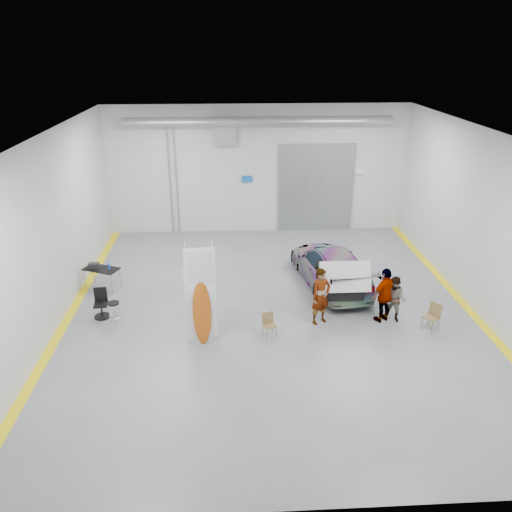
{
  "coord_description": "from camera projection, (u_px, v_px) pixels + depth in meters",
  "views": [
    {
      "loc": [
        -1.35,
        -15.01,
        8.56
      ],
      "look_at": [
        -0.44,
        1.31,
        1.5
      ],
      "focal_mm": 35.0,
      "sensor_mm": 36.0,
      "label": 1
    }
  ],
  "objects": [
    {
      "name": "folding_chair_near",
      "position": [
        269.0,
        329.0,
        15.62
      ],
      "size": [
        0.46,
        0.48,
        0.78
      ],
      "rotation": [
        0.0,
        0.0,
        0.28
      ],
      "color": "olive",
      "rests_on": "ground"
    },
    {
      "name": "person_a",
      "position": [
        321.0,
        296.0,
        16.12
      ],
      "size": [
        0.84,
        0.74,
        1.94
      ],
      "primitive_type": "imported",
      "rotation": [
        0.0,
        0.0,
        0.49
      ],
      "color": "#8F614E",
      "rests_on": "ground"
    },
    {
      "name": "shop_stool",
      "position": [
        115.0,
        313.0,
        16.31
      ],
      "size": [
        0.39,
        0.39,
        0.76
      ],
      "rotation": [
        0.0,
        0.0,
        0.25
      ],
      "color": "black",
      "rests_on": "ground"
    },
    {
      "name": "surfboard_display",
      "position": [
        200.0,
        304.0,
        14.89
      ],
      "size": [
        0.94,
        0.33,
        3.32
      ],
      "rotation": [
        0.0,
        0.0,
        0.13
      ],
      "color": "white",
      "rests_on": "ground"
    },
    {
      "name": "work_table",
      "position": [
        99.0,
        268.0,
        18.47
      ],
      "size": [
        1.44,
        1.1,
        1.05
      ],
      "rotation": [
        0.0,
        0.0,
        -0.41
      ],
      "color": "gray",
      "rests_on": "ground"
    },
    {
      "name": "person_c",
      "position": [
        385.0,
        295.0,
        16.24
      ],
      "size": [
        1.18,
        0.92,
        1.9
      ],
      "primitive_type": "imported",
      "rotation": [
        0.0,
        0.0,
        3.64
      ],
      "color": "olive",
      "rests_on": "ground"
    },
    {
      "name": "sedan_car",
      "position": [
        331.0,
        266.0,
        18.86
      ],
      "size": [
        2.77,
        5.31,
        1.47
      ],
      "primitive_type": "imported",
      "rotation": [
        0.0,
        0.0,
        3.28
      ],
      "color": "silver",
      "rests_on": "ground"
    },
    {
      "name": "room_shell",
      "position": [
        274.0,
        179.0,
        17.65
      ],
      "size": [
        14.02,
        16.18,
        6.01
      ],
      "color": "silver",
      "rests_on": "ground"
    },
    {
      "name": "person_b",
      "position": [
        395.0,
        299.0,
        16.32
      ],
      "size": [
        0.97,
        0.95,
        1.57
      ],
      "primitive_type": "imported",
      "rotation": [
        0.0,
        0.0,
        -0.73
      ],
      "color": "#547A9B",
      "rests_on": "ground"
    },
    {
      "name": "folding_chair_far",
      "position": [
        430.0,
        322.0,
        15.97
      ],
      "size": [
        0.58,
        0.69,
        0.9
      ],
      "rotation": [
        0.0,
        0.0,
        -0.95
      ],
      "color": "olive",
      "rests_on": "ground"
    },
    {
      "name": "ground",
      "position": [
        271.0,
        310.0,
        17.22
      ],
      "size": [
        16.0,
        16.0,
        0.0
      ],
      "primitive_type": "plane",
      "color": "slate",
      "rests_on": "ground"
    },
    {
      "name": "office_chair",
      "position": [
        101.0,
        305.0,
        16.68
      ],
      "size": [
        0.53,
        0.53,
        1.0
      ],
      "rotation": [
        0.0,
        0.0,
        0.11
      ],
      "color": "black",
      "rests_on": "ground"
    },
    {
      "name": "trunk_lid",
      "position": [
        345.0,
        274.0,
        16.46
      ],
      "size": [
        1.71,
        1.04,
        0.04
      ],
      "primitive_type": "cube",
      "color": "silver",
      "rests_on": "sedan_car"
    }
  ]
}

